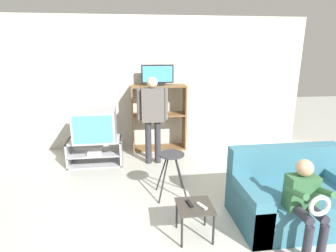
{
  "coord_description": "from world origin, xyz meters",
  "views": [
    {
      "loc": [
        -0.39,
        -1.78,
        2.01
      ],
      "look_at": [
        0.13,
        2.12,
        0.9
      ],
      "focal_mm": 30.0,
      "sensor_mm": 36.0,
      "label": 1
    }
  ],
  "objects_px": {
    "remote_control_black": "(190,204)",
    "couch": "(294,198)",
    "tv_stand": "(96,151)",
    "snack_table": "(195,210)",
    "media_shelf": "(159,117)",
    "television_main": "(95,125)",
    "person_seated_child": "(306,200)",
    "television_flat": "(157,76)",
    "remote_control_white": "(202,206)",
    "person_standing_adult": "(153,112)",
    "folding_stool": "(171,162)"
  },
  "relations": [
    {
      "from": "remote_control_black",
      "to": "couch",
      "type": "distance_m",
      "value": 1.3
    },
    {
      "from": "tv_stand",
      "to": "snack_table",
      "type": "distance_m",
      "value": 2.58
    },
    {
      "from": "media_shelf",
      "to": "television_main",
      "type": "bearing_deg",
      "value": -152.36
    },
    {
      "from": "person_seated_child",
      "to": "couch",
      "type": "bearing_deg",
      "value": 66.54
    },
    {
      "from": "television_main",
      "to": "remote_control_black",
      "type": "bearing_deg",
      "value": -60.79
    },
    {
      "from": "snack_table",
      "to": "television_flat",
      "type": "bearing_deg",
      "value": 92.32
    },
    {
      "from": "remote_control_white",
      "to": "television_main",
      "type": "bearing_deg",
      "value": 93.93
    },
    {
      "from": "remote_control_black",
      "to": "tv_stand",
      "type": "bearing_deg",
      "value": 109.91
    },
    {
      "from": "person_seated_child",
      "to": "person_standing_adult",
      "type": "bearing_deg",
      "value": 117.84
    },
    {
      "from": "media_shelf",
      "to": "remote_control_black",
      "type": "distance_m",
      "value": 2.81
    },
    {
      "from": "media_shelf",
      "to": "television_flat",
      "type": "distance_m",
      "value": 0.82
    },
    {
      "from": "couch",
      "to": "snack_table",
      "type": "bearing_deg",
      "value": -173.1
    },
    {
      "from": "snack_table",
      "to": "media_shelf",
      "type": "bearing_deg",
      "value": 92.01
    },
    {
      "from": "media_shelf",
      "to": "person_standing_adult",
      "type": "relative_size",
      "value": 0.85
    },
    {
      "from": "remote_control_white",
      "to": "person_standing_adult",
      "type": "height_order",
      "value": "person_standing_adult"
    },
    {
      "from": "media_shelf",
      "to": "television_flat",
      "type": "xyz_separation_m",
      "value": [
        -0.02,
        0.01,
        0.82
      ]
    },
    {
      "from": "folding_stool",
      "to": "person_standing_adult",
      "type": "height_order",
      "value": "person_standing_adult"
    },
    {
      "from": "snack_table",
      "to": "person_standing_adult",
      "type": "relative_size",
      "value": 0.25
    },
    {
      "from": "remote_control_white",
      "to": "person_seated_child",
      "type": "distance_m",
      "value": 1.02
    },
    {
      "from": "snack_table",
      "to": "person_standing_adult",
      "type": "height_order",
      "value": "person_standing_adult"
    },
    {
      "from": "media_shelf",
      "to": "folding_stool",
      "type": "distance_m",
      "value": 1.93
    },
    {
      "from": "television_main",
      "to": "person_standing_adult",
      "type": "xyz_separation_m",
      "value": [
        0.99,
        -0.11,
        0.21
      ]
    },
    {
      "from": "person_standing_adult",
      "to": "remote_control_black",
      "type": "bearing_deg",
      "value": -83.81
    },
    {
      "from": "snack_table",
      "to": "folding_stool",
      "type": "bearing_deg",
      "value": 97.71
    },
    {
      "from": "television_main",
      "to": "media_shelf",
      "type": "xyz_separation_m",
      "value": [
        1.17,
        0.61,
        -0.05
      ]
    },
    {
      "from": "snack_table",
      "to": "couch",
      "type": "height_order",
      "value": "couch"
    },
    {
      "from": "tv_stand",
      "to": "person_seated_child",
      "type": "xyz_separation_m",
      "value": [
        2.32,
        -2.58,
        0.35
      ]
    },
    {
      "from": "media_shelf",
      "to": "couch",
      "type": "height_order",
      "value": "media_shelf"
    },
    {
      "from": "television_flat",
      "to": "remote_control_black",
      "type": "height_order",
      "value": "television_flat"
    },
    {
      "from": "tv_stand",
      "to": "remote_control_white",
      "type": "distance_m",
      "value": 2.65
    },
    {
      "from": "tv_stand",
      "to": "person_seated_child",
      "type": "relative_size",
      "value": 0.97
    },
    {
      "from": "television_main",
      "to": "folding_stool",
      "type": "height_order",
      "value": "television_main"
    },
    {
      "from": "television_main",
      "to": "couch",
      "type": "xyz_separation_m",
      "value": [
        2.51,
        -2.06,
        -0.43
      ]
    },
    {
      "from": "remote_control_white",
      "to": "person_seated_child",
      "type": "height_order",
      "value": "person_seated_child"
    },
    {
      "from": "television_main",
      "to": "snack_table",
      "type": "height_order",
      "value": "television_main"
    },
    {
      "from": "television_main",
      "to": "remote_control_white",
      "type": "distance_m",
      "value": 2.63
    },
    {
      "from": "tv_stand",
      "to": "person_seated_child",
      "type": "bearing_deg",
      "value": -48.04
    },
    {
      "from": "television_main",
      "to": "television_flat",
      "type": "relative_size",
      "value": 1.14
    },
    {
      "from": "television_flat",
      "to": "folding_stool",
      "type": "relative_size",
      "value": 0.98
    },
    {
      "from": "television_flat",
      "to": "snack_table",
      "type": "relative_size",
      "value": 1.62
    },
    {
      "from": "person_standing_adult",
      "to": "television_main",
      "type": "bearing_deg",
      "value": 173.95
    },
    {
      "from": "tv_stand",
      "to": "television_main",
      "type": "xyz_separation_m",
      "value": [
        0.03,
        -0.02,
        0.5
      ]
    },
    {
      "from": "television_main",
      "to": "remote_control_black",
      "type": "distance_m",
      "value": 2.52
    },
    {
      "from": "snack_table",
      "to": "couch",
      "type": "relative_size",
      "value": 0.27
    },
    {
      "from": "folding_stool",
      "to": "remote_control_white",
      "type": "bearing_deg",
      "value": -78.54
    },
    {
      "from": "television_flat",
      "to": "remote_control_white",
      "type": "relative_size",
      "value": 4.3
    },
    {
      "from": "television_main",
      "to": "media_shelf",
      "type": "relative_size",
      "value": 0.55
    },
    {
      "from": "media_shelf",
      "to": "person_standing_adult",
      "type": "distance_m",
      "value": 0.79
    },
    {
      "from": "person_seated_child",
      "to": "media_shelf",
      "type": "bearing_deg",
      "value": 109.44
    },
    {
      "from": "tv_stand",
      "to": "media_shelf",
      "type": "distance_m",
      "value": 1.41
    }
  ]
}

